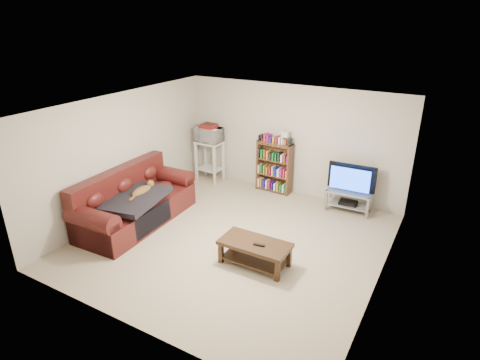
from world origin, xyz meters
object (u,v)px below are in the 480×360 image
Objects in this scene: bookshelf at (274,166)px; sofa at (133,204)px; coffee_table at (255,249)px; tv_stand at (349,198)px.

sofa is at bearing -121.19° from bookshelf.
sofa is 2.72m from coffee_table.
coffee_table is 2.96m from bookshelf.
coffee_table is (2.72, -0.13, -0.07)m from sofa.
coffee_table is 1.25× the size of tv_stand.
tv_stand reaches higher than coffee_table.
coffee_table is at bearing -5.15° from sofa.
sofa reaches higher than tv_stand.
bookshelf reaches higher than sofa.
tv_stand is (3.50, 2.48, -0.05)m from sofa.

